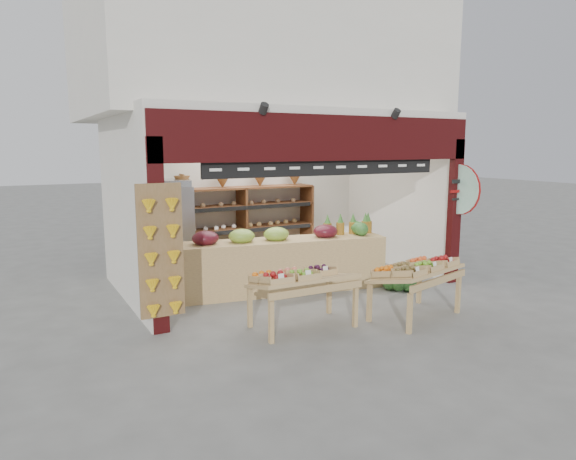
# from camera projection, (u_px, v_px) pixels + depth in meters

# --- Properties ---
(ground) EXTENTS (60.00, 60.00, 0.00)m
(ground) POSITION_uv_depth(u_px,v_px,m) (296.00, 288.00, 9.26)
(ground) COLOR slate
(ground) RESTS_ON ground
(shop_structure) EXTENTS (6.36, 5.12, 5.40)m
(shop_structure) POSITION_uv_depth(u_px,v_px,m) (256.00, 74.00, 10.02)
(shop_structure) COLOR beige
(shop_structure) RESTS_ON ground
(banana_board) EXTENTS (0.60, 0.15, 1.80)m
(banana_board) POSITION_uv_depth(u_px,v_px,m) (162.00, 254.00, 6.77)
(banana_board) COLOR olive
(banana_board) RESTS_ON ground
(gift_sign) EXTENTS (0.04, 0.93, 0.92)m
(gift_sign) POSITION_uv_depth(u_px,v_px,m) (459.00, 189.00, 9.30)
(gift_sign) COLOR silver
(gift_sign) RESTS_ON ground
(back_shelving) EXTENTS (3.20, 0.52, 1.96)m
(back_shelving) POSITION_uv_depth(u_px,v_px,m) (242.00, 212.00, 10.65)
(back_shelving) COLOR brown
(back_shelving) RESTS_ON ground
(refrigerator) EXTENTS (0.90, 0.90, 1.90)m
(refrigerator) POSITION_uv_depth(u_px,v_px,m) (172.00, 229.00, 9.88)
(refrigerator) COLOR silver
(refrigerator) RESTS_ON ground
(cardboard_stack) EXTENTS (0.96, 0.71, 0.59)m
(cardboard_stack) POSITION_uv_depth(u_px,v_px,m) (195.00, 275.00, 9.28)
(cardboard_stack) COLOR silver
(cardboard_stack) RESTS_ON ground
(mid_counter) EXTENTS (3.76, 1.35, 1.14)m
(mid_counter) POSITION_uv_depth(u_px,v_px,m) (281.00, 263.00, 8.97)
(mid_counter) COLOR tan
(mid_counter) RESTS_ON ground
(display_table_left) EXTENTS (1.45, 0.83, 0.93)m
(display_table_left) POSITION_uv_depth(u_px,v_px,m) (296.00, 278.00, 7.10)
(display_table_left) COLOR tan
(display_table_left) RESTS_ON ground
(display_table_right) EXTENTS (1.58, 1.12, 0.93)m
(display_table_right) POSITION_uv_depth(u_px,v_px,m) (416.00, 270.00, 7.55)
(display_table_right) COLOR tan
(display_table_right) RESTS_ON ground
(watermelon_pile) EXTENTS (0.63, 0.63, 0.49)m
(watermelon_pile) POSITION_uv_depth(u_px,v_px,m) (400.00, 280.00, 9.15)
(watermelon_pile) COLOR #194D1F
(watermelon_pile) RESTS_ON ground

